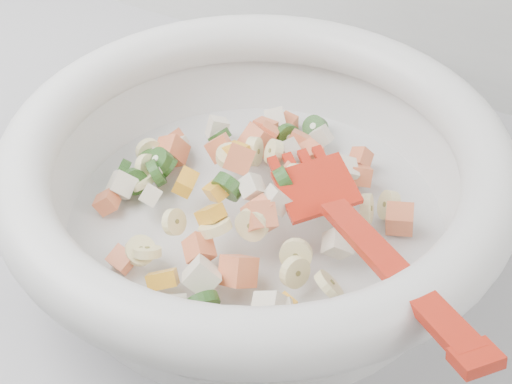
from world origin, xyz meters
The scene contains 1 object.
mixing_bowl centered at (0.17, 1.43, 0.97)m, with size 0.45×0.43×0.13m.
Camera 1 is at (0.40, 1.03, 1.36)m, focal length 50.00 mm.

